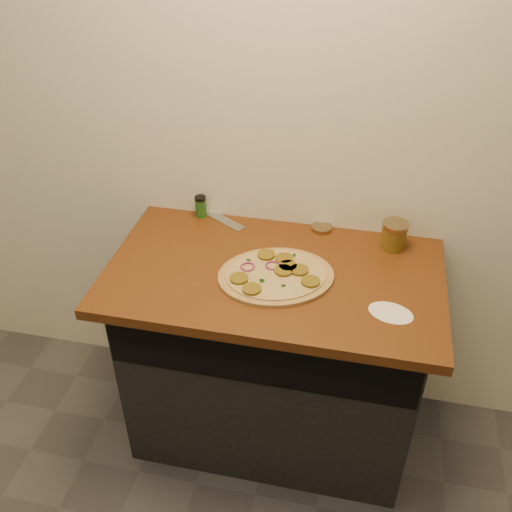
% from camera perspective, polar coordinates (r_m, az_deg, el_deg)
% --- Properties ---
extents(cabinet, '(1.10, 0.60, 0.86)m').
position_cam_1_polar(cabinet, '(2.37, 1.74, -10.08)').
color(cabinet, black).
rests_on(cabinet, ground).
extents(countertop, '(1.20, 0.70, 0.04)m').
position_cam_1_polar(countertop, '(2.05, 1.81, -1.90)').
color(countertop, '#622D12').
rests_on(countertop, cabinet).
extents(pizza, '(0.51, 0.51, 0.03)m').
position_cam_1_polar(pizza, '(2.00, 2.01, -1.90)').
color(pizza, tan).
rests_on(pizza, countertop).
extents(chefs_knife, '(0.30, 0.20, 0.02)m').
position_cam_1_polar(chefs_knife, '(2.37, -4.77, 4.47)').
color(chefs_knife, '#B7BAC1').
rests_on(chefs_knife, countertop).
extents(mason_jar_lid, '(0.10, 0.10, 0.02)m').
position_cam_1_polar(mason_jar_lid, '(2.26, 6.57, 2.80)').
color(mason_jar_lid, '#988058').
rests_on(mason_jar_lid, countertop).
extents(salsa_jar, '(0.10, 0.10, 0.11)m').
position_cam_1_polar(salsa_jar, '(2.19, 13.63, 2.06)').
color(salsa_jar, maroon).
rests_on(salsa_jar, countertop).
extents(spice_shaker, '(0.05, 0.05, 0.09)m').
position_cam_1_polar(spice_shaker, '(2.33, -5.55, 4.96)').
color(spice_shaker, '#23591C').
rests_on(spice_shaker, countertop).
extents(flour_spill, '(0.18, 0.18, 0.00)m').
position_cam_1_polar(flour_spill, '(1.91, 13.32, -5.55)').
color(flour_spill, white).
rests_on(flour_spill, countertop).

